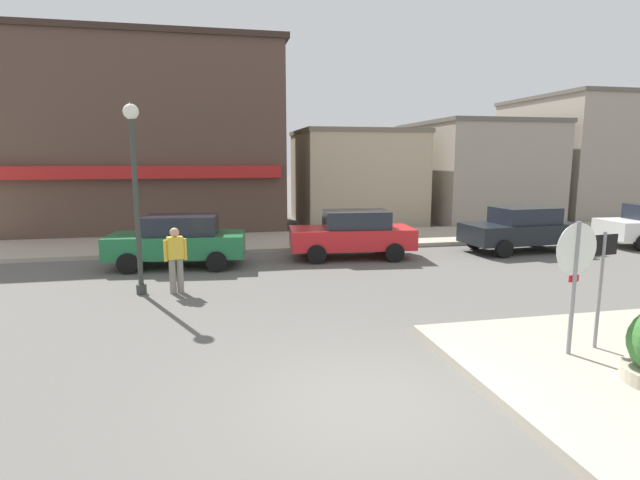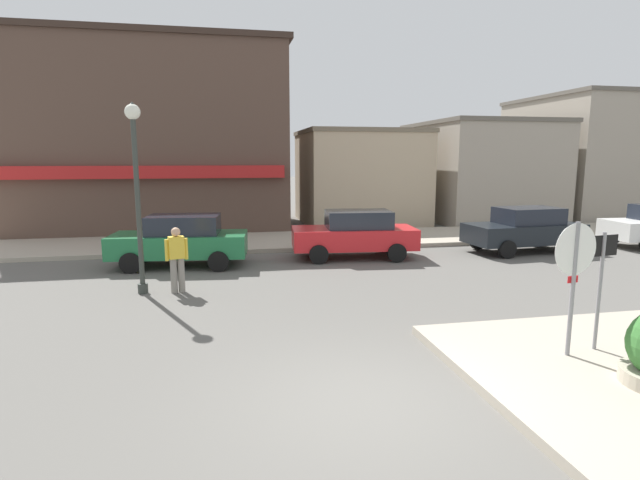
{
  "view_description": "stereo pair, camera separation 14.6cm",
  "coord_description": "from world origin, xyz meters",
  "px_view_note": "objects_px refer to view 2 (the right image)",
  "views": [
    {
      "loc": [
        -2.02,
        -5.95,
        3.27
      ],
      "look_at": [
        0.22,
        4.5,
        1.5
      ],
      "focal_mm": 28.0,
      "sensor_mm": 36.0,
      "label": 1
    },
    {
      "loc": [
        -1.88,
        -5.98,
        3.27
      ],
      "look_at": [
        0.22,
        4.5,
        1.5
      ],
      "focal_mm": 28.0,
      "sensor_mm": 36.0,
      "label": 2
    }
  ],
  "objects_px": {
    "lamp_post": "(136,171)",
    "parked_car_nearest": "(181,240)",
    "one_way_sign": "(600,279)",
    "parked_car_second": "(355,233)",
    "parked_car_third": "(525,229)",
    "pedestrian_crossing_near": "(177,258)",
    "stop_sign": "(574,272)"
  },
  "relations": [
    {
      "from": "lamp_post",
      "to": "parked_car_nearest",
      "type": "height_order",
      "value": "lamp_post"
    },
    {
      "from": "one_way_sign",
      "to": "parked_car_nearest",
      "type": "height_order",
      "value": "one_way_sign"
    },
    {
      "from": "one_way_sign",
      "to": "lamp_post",
      "type": "bearing_deg",
      "value": 144.6
    },
    {
      "from": "parked_car_second",
      "to": "parked_car_third",
      "type": "distance_m",
      "value": 6.09
    },
    {
      "from": "pedestrian_crossing_near",
      "to": "parked_car_second",
      "type": "bearing_deg",
      "value": 31.48
    },
    {
      "from": "parked_car_nearest",
      "to": "parked_car_second",
      "type": "relative_size",
      "value": 1.0
    },
    {
      "from": "stop_sign",
      "to": "parked_car_nearest",
      "type": "height_order",
      "value": "stop_sign"
    },
    {
      "from": "pedestrian_crossing_near",
      "to": "lamp_post",
      "type": "bearing_deg",
      "value": 174.19
    },
    {
      "from": "lamp_post",
      "to": "parked_car_nearest",
      "type": "relative_size",
      "value": 1.09
    },
    {
      "from": "stop_sign",
      "to": "parked_car_nearest",
      "type": "relative_size",
      "value": 0.55
    },
    {
      "from": "stop_sign",
      "to": "pedestrian_crossing_near",
      "type": "height_order",
      "value": "stop_sign"
    },
    {
      "from": "one_way_sign",
      "to": "parked_car_third",
      "type": "height_order",
      "value": "one_way_sign"
    },
    {
      "from": "parked_car_nearest",
      "to": "one_way_sign",
      "type": "bearing_deg",
      "value": -50.1
    },
    {
      "from": "parked_car_third",
      "to": "pedestrian_crossing_near",
      "type": "xyz_separation_m",
      "value": [
        -11.46,
        -3.13,
        0.06
      ]
    },
    {
      "from": "lamp_post",
      "to": "parked_car_nearest",
      "type": "xyz_separation_m",
      "value": [
        0.7,
        3.0,
        -2.15
      ]
    },
    {
      "from": "stop_sign",
      "to": "pedestrian_crossing_near",
      "type": "relative_size",
      "value": 1.43
    },
    {
      "from": "parked_car_third",
      "to": "lamp_post",
      "type": "bearing_deg",
      "value": -166.09
    },
    {
      "from": "stop_sign",
      "to": "lamp_post",
      "type": "height_order",
      "value": "lamp_post"
    },
    {
      "from": "parked_car_nearest",
      "to": "parked_car_third",
      "type": "distance_m",
      "value": 11.6
    },
    {
      "from": "parked_car_second",
      "to": "pedestrian_crossing_near",
      "type": "height_order",
      "value": "pedestrian_crossing_near"
    },
    {
      "from": "parked_car_nearest",
      "to": "pedestrian_crossing_near",
      "type": "relative_size",
      "value": 2.58
    },
    {
      "from": "stop_sign",
      "to": "one_way_sign",
      "type": "relative_size",
      "value": 1.1
    },
    {
      "from": "lamp_post",
      "to": "parked_car_second",
      "type": "height_order",
      "value": "lamp_post"
    },
    {
      "from": "lamp_post",
      "to": "parked_car_third",
      "type": "relative_size",
      "value": 1.11
    },
    {
      "from": "stop_sign",
      "to": "lamp_post",
      "type": "relative_size",
      "value": 0.51
    },
    {
      "from": "parked_car_nearest",
      "to": "stop_sign",
      "type": "bearing_deg",
      "value": -53.02
    },
    {
      "from": "parked_car_second",
      "to": "parked_car_third",
      "type": "xyz_separation_m",
      "value": [
        6.08,
        -0.16,
        0.0
      ]
    },
    {
      "from": "one_way_sign",
      "to": "parked_car_second",
      "type": "relative_size",
      "value": 0.51
    },
    {
      "from": "lamp_post",
      "to": "stop_sign",
      "type": "bearing_deg",
      "value": -38.28
    },
    {
      "from": "parked_car_second",
      "to": "parked_car_third",
      "type": "relative_size",
      "value": 1.01
    },
    {
      "from": "stop_sign",
      "to": "pedestrian_crossing_near",
      "type": "xyz_separation_m",
      "value": [
        -6.45,
        5.67,
        -0.65
      ]
    },
    {
      "from": "parked_car_second",
      "to": "one_way_sign",
      "type": "bearing_deg",
      "value": -79.16
    }
  ]
}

